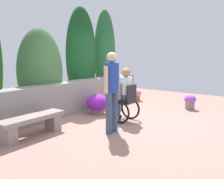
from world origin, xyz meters
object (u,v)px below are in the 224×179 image
flower_pot_purple_near (136,94)px  flower_pot_red_accent (190,101)px  person_in_wheelchair (124,97)px  stone_bench (32,123)px  person_standing_companion (112,87)px  flower_pot_terracotta_by_wall (97,104)px

flower_pot_purple_near → flower_pot_red_accent: (-0.22, -2.00, 0.01)m
person_in_wheelchair → flower_pot_purple_near: 2.74m
flower_pot_purple_near → stone_bench: bearing=-177.6°
person_in_wheelchair → flower_pot_red_accent: person_in_wheelchair is taller
flower_pot_purple_near → person_standing_companion: bearing=-158.1°
stone_bench → flower_pot_purple_near: 4.52m
stone_bench → person_standing_companion: bearing=-37.2°
flower_pot_purple_near → flower_pot_terracotta_by_wall: (-2.32, -0.09, 0.06)m
person_standing_companion → flower_pot_red_accent: person_standing_companion is taller
person_in_wheelchair → person_standing_companion: person_standing_companion is taller
person_standing_companion → flower_pot_terracotta_by_wall: bearing=52.0°
person_in_wheelchair → flower_pot_purple_near: bearing=21.4°
person_standing_companion → flower_pot_terracotta_by_wall: 1.78m
stone_bench → person_in_wheelchair: (2.03, -0.90, 0.34)m
person_standing_companion → stone_bench: bearing=136.1°
stone_bench → flower_pot_red_accent: 4.66m
stone_bench → flower_pot_terracotta_by_wall: size_ratio=2.24×
flower_pot_terracotta_by_wall → flower_pot_red_accent: size_ratio=1.45×
person_standing_companion → flower_pot_purple_near: size_ratio=4.26×
stone_bench → flower_pot_terracotta_by_wall: 2.20m
stone_bench → person_in_wheelchair: person_in_wheelchair is taller
flower_pot_terracotta_by_wall → stone_bench: bearing=-177.6°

